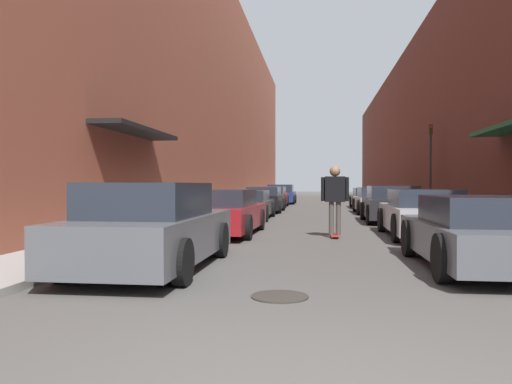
{
  "coord_description": "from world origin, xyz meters",
  "views": [
    {
      "loc": [
        0.0,
        -2.98,
        1.37
      ],
      "look_at": [
        -1.74,
        10.91,
        1.16
      ],
      "focal_mm": 35.0,
      "sensor_mm": 36.0,
      "label": 1
    }
  ],
  "objects_px": {
    "parked_car_left_3": "(264,200)",
    "parked_car_right_0": "(484,233)",
    "parked_car_left_5": "(281,195)",
    "skateboarder": "(335,193)",
    "parked_car_left_1": "(221,212)",
    "parked_car_right_1": "(422,214)",
    "parked_car_left_0": "(152,228)",
    "manhole_cover": "(279,296)",
    "parked_car_left_4": "(272,197)",
    "parked_car_right_3": "(377,201)",
    "parked_car_right_4": "(367,198)",
    "traffic_light": "(430,159)",
    "parked_car_left_2": "(248,205)",
    "parked_car_right_2": "(391,205)"
  },
  "relations": [
    {
      "from": "parked_car_left_3",
      "to": "parked_car_right_0",
      "type": "distance_m",
      "value": 17.08
    },
    {
      "from": "parked_car_left_5",
      "to": "parked_car_right_2",
      "type": "height_order",
      "value": "parked_car_left_5"
    },
    {
      "from": "manhole_cover",
      "to": "parked_car_left_4",
      "type": "bearing_deg",
      "value": 95.55
    },
    {
      "from": "parked_car_right_3",
      "to": "parked_car_right_4",
      "type": "relative_size",
      "value": 0.99
    },
    {
      "from": "parked_car_left_5",
      "to": "parked_car_left_0",
      "type": "bearing_deg",
      "value": -90.05
    },
    {
      "from": "parked_car_left_3",
      "to": "parked_car_right_4",
      "type": "distance_m",
      "value": 7.18
    },
    {
      "from": "parked_car_left_5",
      "to": "manhole_cover",
      "type": "height_order",
      "value": "parked_car_left_5"
    },
    {
      "from": "parked_car_left_4",
      "to": "traffic_light",
      "type": "height_order",
      "value": "traffic_light"
    },
    {
      "from": "parked_car_right_0",
      "to": "traffic_light",
      "type": "xyz_separation_m",
      "value": [
        2.39,
        14.95,
        1.94
      ]
    },
    {
      "from": "parked_car_right_1",
      "to": "traffic_light",
      "type": "xyz_separation_m",
      "value": [
        2.36,
        10.02,
        1.91
      ]
    },
    {
      "from": "parked_car_left_4",
      "to": "traffic_light",
      "type": "xyz_separation_m",
      "value": [
        7.84,
        -6.75,
        1.92
      ]
    },
    {
      "from": "parked_car_left_4",
      "to": "manhole_cover",
      "type": "relative_size",
      "value": 5.83
    },
    {
      "from": "parked_car_right_2",
      "to": "parked_car_right_4",
      "type": "height_order",
      "value": "parked_car_right_2"
    },
    {
      "from": "parked_car_left_5",
      "to": "manhole_cover",
      "type": "bearing_deg",
      "value": -85.74
    },
    {
      "from": "parked_car_left_3",
      "to": "parked_car_left_5",
      "type": "distance_m",
      "value": 10.71
    },
    {
      "from": "parked_car_left_5",
      "to": "parked_car_right_3",
      "type": "bearing_deg",
      "value": -64.77
    },
    {
      "from": "parked_car_left_3",
      "to": "parked_car_left_0",
      "type": "bearing_deg",
      "value": -90.03
    },
    {
      "from": "parked_car_left_5",
      "to": "skateboarder",
      "type": "distance_m",
      "value": 22.65
    },
    {
      "from": "parked_car_left_0",
      "to": "parked_car_left_3",
      "type": "bearing_deg",
      "value": 89.97
    },
    {
      "from": "parked_car_left_4",
      "to": "parked_car_right_1",
      "type": "bearing_deg",
      "value": -71.92
    },
    {
      "from": "parked_car_left_2",
      "to": "manhole_cover",
      "type": "distance_m",
      "value": 13.63
    },
    {
      "from": "parked_car_left_5",
      "to": "traffic_light",
      "type": "height_order",
      "value": "traffic_light"
    },
    {
      "from": "parked_car_right_4",
      "to": "skateboarder",
      "type": "bearing_deg",
      "value": -98.27
    },
    {
      "from": "parked_car_left_0",
      "to": "parked_car_left_2",
      "type": "xyz_separation_m",
      "value": [
        -0.09,
        11.65,
        -0.11
      ]
    },
    {
      "from": "parked_car_right_0",
      "to": "manhole_cover",
      "type": "xyz_separation_m",
      "value": [
        -3.11,
        -2.39,
        -0.58
      ]
    },
    {
      "from": "parked_car_left_2",
      "to": "manhole_cover",
      "type": "bearing_deg",
      "value": -80.29
    },
    {
      "from": "parked_car_right_2",
      "to": "parked_car_right_3",
      "type": "relative_size",
      "value": 0.98
    },
    {
      "from": "parked_car_left_1",
      "to": "parked_car_right_1",
      "type": "bearing_deg",
      "value": -0.79
    },
    {
      "from": "parked_car_left_0",
      "to": "parked_car_right_1",
      "type": "bearing_deg",
      "value": 46.1
    },
    {
      "from": "parked_car_left_0",
      "to": "skateboarder",
      "type": "relative_size",
      "value": 2.36
    },
    {
      "from": "parked_car_right_2",
      "to": "parked_car_left_3",
      "type": "bearing_deg",
      "value": 130.36
    },
    {
      "from": "parked_car_right_0",
      "to": "skateboarder",
      "type": "bearing_deg",
      "value": 116.25
    },
    {
      "from": "manhole_cover",
      "to": "parked_car_left_2",
      "type": "bearing_deg",
      "value": 99.71
    },
    {
      "from": "parked_car_left_1",
      "to": "parked_car_right_1",
      "type": "height_order",
      "value": "parked_car_right_1"
    },
    {
      "from": "parked_car_left_3",
      "to": "parked_car_left_4",
      "type": "distance_m",
      "value": 5.47
    },
    {
      "from": "parked_car_left_0",
      "to": "parked_car_left_4",
      "type": "height_order",
      "value": "parked_car_left_0"
    },
    {
      "from": "parked_car_right_0",
      "to": "traffic_light",
      "type": "relative_size",
      "value": 1.07
    },
    {
      "from": "parked_car_left_3",
      "to": "skateboarder",
      "type": "height_order",
      "value": "skateboarder"
    },
    {
      "from": "parked_car_left_0",
      "to": "skateboarder",
      "type": "xyz_separation_m",
      "value": [
        3.09,
        5.12,
        0.47
      ]
    },
    {
      "from": "parked_car_right_0",
      "to": "parked_car_right_4",
      "type": "relative_size",
      "value": 1.01
    },
    {
      "from": "skateboarder",
      "to": "manhole_cover",
      "type": "height_order",
      "value": "skateboarder"
    },
    {
      "from": "parked_car_right_0",
      "to": "parked_car_right_3",
      "type": "height_order",
      "value": "parked_car_right_3"
    },
    {
      "from": "parked_car_right_2",
      "to": "parked_car_right_4",
      "type": "bearing_deg",
      "value": 89.05
    },
    {
      "from": "parked_car_right_4",
      "to": "manhole_cover",
      "type": "distance_m",
      "value": 23.51
    },
    {
      "from": "parked_car_left_3",
      "to": "parked_car_left_5",
      "type": "height_order",
      "value": "parked_car_left_5"
    },
    {
      "from": "parked_car_left_2",
      "to": "traffic_light",
      "type": "height_order",
      "value": "traffic_light"
    },
    {
      "from": "parked_car_right_4",
      "to": "parked_car_left_0",
      "type": "bearing_deg",
      "value": -104.28
    },
    {
      "from": "parked_car_left_0",
      "to": "parked_car_left_1",
      "type": "relative_size",
      "value": 0.96
    },
    {
      "from": "parked_car_right_4",
      "to": "skateboarder",
      "type": "xyz_separation_m",
      "value": [
        -2.38,
        -16.38,
        0.57
      ]
    },
    {
      "from": "parked_car_right_0",
      "to": "parked_car_right_2",
      "type": "relative_size",
      "value": 1.05
    }
  ]
}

